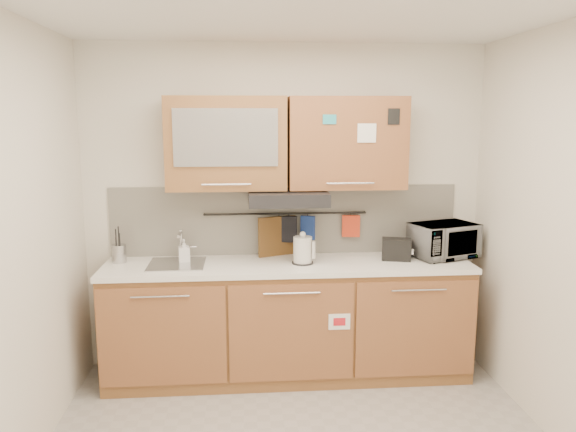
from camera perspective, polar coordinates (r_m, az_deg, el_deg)
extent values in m
plane|color=white|center=(3.06, 1.98, 20.80)|extent=(3.20, 3.20, 0.00)
plane|color=silver|center=(4.56, -0.29, 0.85)|extent=(3.20, 0.00, 3.20)
plane|color=silver|center=(3.32, -26.83, -3.74)|extent=(0.00, 3.00, 3.00)
cube|color=olive|center=(4.49, 0.01, -10.67)|extent=(2.80, 0.60, 0.88)
cube|color=black|center=(4.64, 0.01, -15.17)|extent=(2.80, 0.54, 0.10)
cube|color=#A4663A|center=(4.22, -12.65, -11.89)|extent=(0.91, 0.02, 0.74)
cylinder|color=silver|center=(4.09, -12.86, -7.99)|extent=(0.41, 0.01, 0.01)
cube|color=#A4663A|center=(4.19, 0.37, -11.79)|extent=(0.91, 0.02, 0.74)
cylinder|color=silver|center=(4.06, 0.41, -7.86)|extent=(0.41, 0.01, 0.01)
cube|color=#A4663A|center=(4.37, 12.90, -11.13)|extent=(0.91, 0.02, 0.74)
cylinder|color=silver|center=(4.24, 13.17, -7.34)|extent=(0.41, 0.01, 0.01)
cube|color=white|center=(4.34, 0.03, -5.02)|extent=(2.82, 0.62, 0.04)
cube|color=silver|center=(4.56, -0.28, -0.41)|extent=(2.80, 0.02, 0.56)
cube|color=olive|center=(4.32, -6.27, 7.35)|extent=(0.90, 0.35, 0.70)
cube|color=silver|center=(4.13, -6.35, 7.93)|extent=(0.76, 0.02, 0.42)
cube|color=#A4663A|center=(4.39, 5.93, 7.40)|extent=(0.90, 0.35, 0.70)
cube|color=white|center=(4.23, 8.01, 8.35)|extent=(0.14, 0.00, 0.14)
cube|color=black|center=(4.29, -0.04, 1.90)|extent=(0.60, 0.46, 0.10)
cube|color=silver|center=(4.36, -11.23, -4.94)|extent=(0.42, 0.40, 0.03)
cylinder|color=silver|center=(4.48, -10.80, -2.87)|extent=(0.03, 0.03, 0.24)
cylinder|color=silver|center=(4.39, -10.95, -1.83)|extent=(0.02, 0.18, 0.02)
cylinder|color=black|center=(4.52, -0.24, 0.25)|extent=(1.30, 0.02, 0.02)
cylinder|color=#AEAFB3|center=(4.52, -16.79, -3.67)|extent=(0.15, 0.15, 0.14)
cylinder|color=black|center=(4.52, -17.04, -2.90)|extent=(0.01, 0.01, 0.26)
cylinder|color=black|center=(4.49, -16.68, -3.13)|extent=(0.01, 0.01, 0.23)
cylinder|color=black|center=(4.52, -16.79, -2.75)|extent=(0.01, 0.01, 0.28)
cylinder|color=black|center=(4.50, -17.03, -3.32)|extent=(0.01, 0.01, 0.21)
cylinder|color=silver|center=(4.29, 1.49, -3.50)|extent=(0.19, 0.19, 0.21)
sphere|color=silver|center=(4.26, 1.50, -1.88)|extent=(0.05, 0.05, 0.05)
cube|color=silver|center=(4.26, 2.65, -3.47)|extent=(0.03, 0.03, 0.13)
cylinder|color=black|center=(4.31, 1.49, -4.75)|extent=(0.16, 0.16, 0.01)
cube|color=black|center=(4.48, 10.95, -3.34)|extent=(0.25, 0.18, 0.17)
cube|color=black|center=(4.47, 10.47, -2.37)|extent=(0.08, 0.11, 0.01)
cube|color=black|center=(4.47, 11.50, -2.40)|extent=(0.08, 0.11, 0.01)
imported|color=#999999|center=(4.64, 15.52, -2.41)|extent=(0.58, 0.48, 0.27)
imported|color=#999999|center=(4.40, -10.52, -3.50)|extent=(0.10, 0.10, 0.18)
cube|color=brown|center=(4.54, -0.90, -2.81)|extent=(0.34, 0.16, 0.45)
cube|color=navy|center=(4.54, 2.02, -1.20)|extent=(0.12, 0.08, 0.19)
cube|color=black|center=(4.53, 0.06, -1.35)|extent=(0.14, 0.07, 0.21)
cube|color=red|center=(4.59, 6.42, -1.03)|extent=(0.15, 0.04, 0.18)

